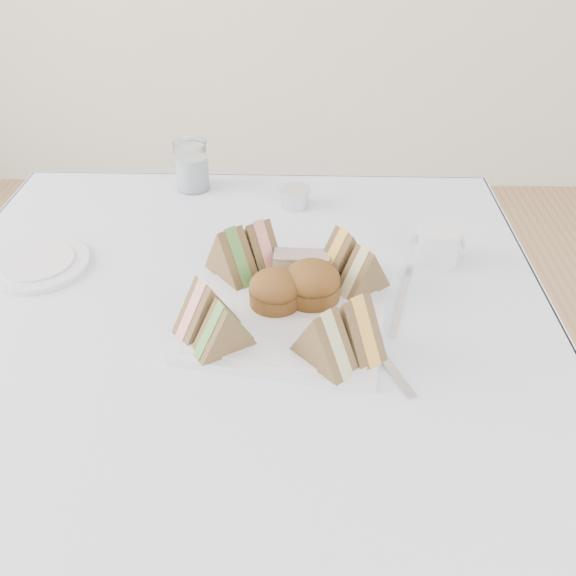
{
  "coord_description": "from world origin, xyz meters",
  "views": [
    {
      "loc": [
        0.11,
        -0.75,
        1.34
      ],
      "look_at": [
        0.09,
        0.0,
        0.8
      ],
      "focal_mm": 38.0,
      "sensor_mm": 36.0,
      "label": 1
    }
  ],
  "objects_px": {
    "table": "(244,466)",
    "creamer_jug": "(438,245)",
    "water_glass": "(192,166)",
    "serving_plate": "(288,311)"
  },
  "relations": [
    {
      "from": "table",
      "to": "creamer_jug",
      "type": "xyz_separation_m",
      "value": [
        0.34,
        0.17,
        0.41
      ]
    },
    {
      "from": "serving_plate",
      "to": "table",
      "type": "bearing_deg",
      "value": -167.58
    },
    {
      "from": "water_glass",
      "to": "serving_plate",
      "type": "bearing_deg",
      "value": -63.4
    },
    {
      "from": "water_glass",
      "to": "table",
      "type": "bearing_deg",
      "value": -73.23
    },
    {
      "from": "serving_plate",
      "to": "water_glass",
      "type": "bearing_deg",
      "value": 125.86
    },
    {
      "from": "table",
      "to": "creamer_jug",
      "type": "relative_size",
      "value": 12.08
    },
    {
      "from": "serving_plate",
      "to": "water_glass",
      "type": "xyz_separation_m",
      "value": [
        -0.22,
        0.43,
        0.05
      ]
    },
    {
      "from": "water_glass",
      "to": "creamer_jug",
      "type": "relative_size",
      "value": 1.39
    },
    {
      "from": "serving_plate",
      "to": "water_glass",
      "type": "relative_size",
      "value": 2.88
    },
    {
      "from": "serving_plate",
      "to": "creamer_jug",
      "type": "distance_m",
      "value": 0.31
    }
  ]
}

